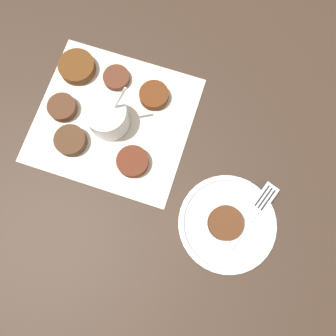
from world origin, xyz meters
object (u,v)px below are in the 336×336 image
(fork, at_px, (256,211))
(sauce_bowl, at_px, (108,117))
(serving_plate, at_px, (227,224))
(fritter_on_plate, at_px, (225,223))

(fork, bearing_deg, sauce_bowl, -14.81)
(sauce_bowl, height_order, serving_plate, sauce_bowl)
(sauce_bowl, relative_size, fork, 0.79)
(fritter_on_plate, xyz_separation_m, fork, (-0.05, -0.04, -0.01))
(sauce_bowl, relative_size, fritter_on_plate, 1.89)
(sauce_bowl, relative_size, serving_plate, 0.66)
(fritter_on_plate, relative_size, fork, 0.42)
(serving_plate, relative_size, fritter_on_plate, 2.88)
(serving_plate, xyz_separation_m, fritter_on_plate, (0.01, 0.00, 0.02))
(fork, bearing_deg, serving_plate, 41.40)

